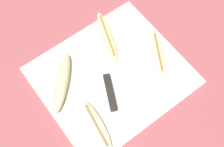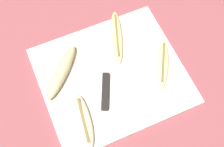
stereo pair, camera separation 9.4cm
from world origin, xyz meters
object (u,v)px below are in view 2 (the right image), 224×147
(banana_cream_curved, at_px, (84,121))
(banana_mellow_near, at_px, (62,72))
(banana_golden_short, at_px, (117,36))
(banana_ripe_center, at_px, (163,63))
(knife, at_px, (105,86))

(banana_cream_curved, relative_size, banana_mellow_near, 1.03)
(banana_golden_short, xyz_separation_m, banana_ripe_center, (0.09, -0.15, 0.00))
(banana_golden_short, relative_size, banana_ripe_center, 1.19)
(banana_golden_short, relative_size, banana_cream_curved, 1.15)
(banana_golden_short, height_order, banana_ripe_center, banana_ripe_center)
(knife, bearing_deg, banana_golden_short, 79.85)
(banana_cream_curved, xyz_separation_m, banana_mellow_near, (-0.00, 0.17, 0.01))
(banana_mellow_near, bearing_deg, banana_golden_short, 14.38)
(knife, bearing_deg, banana_cream_curved, -117.77)
(banana_golden_short, distance_m, banana_cream_curved, 0.30)
(banana_mellow_near, bearing_deg, knife, -41.18)
(banana_golden_short, distance_m, banana_ripe_center, 0.17)
(banana_cream_curved, distance_m, banana_ripe_center, 0.30)
(banana_golden_short, height_order, banana_mellow_near, banana_mellow_near)
(knife, bearing_deg, banana_ripe_center, 24.21)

